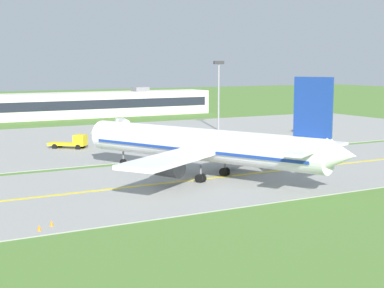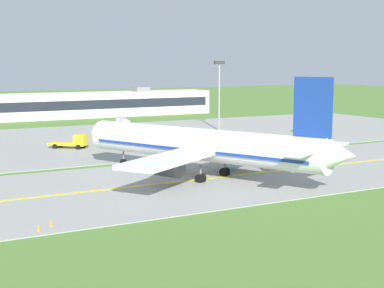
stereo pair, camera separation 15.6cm
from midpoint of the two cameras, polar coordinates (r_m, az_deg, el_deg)
ground_plane at (r=71.78m, az=1.26°, el=-3.49°), size 500.00×500.00×0.00m
taxiway_strip at (r=71.77m, az=1.26°, el=-3.45°), size 240.00×28.00×0.10m
apron_pad at (r=113.27m, az=-5.10°, el=0.68°), size 140.00×52.00×0.10m
taxiway_centreline at (r=71.76m, az=1.26°, el=-3.40°), size 220.00×0.60×0.01m
airplane_lead at (r=71.98m, az=1.02°, el=-0.12°), size 30.98×37.47×12.70m
service_truck_baggage at (r=123.31m, az=10.90°, el=1.85°), size 6.08×5.14×2.60m
service_truck_fuel at (r=124.82m, az=-6.82°, el=2.00°), size 3.05×6.24×2.65m
service_truck_catering at (r=99.23m, az=-11.55°, el=0.20°), size 6.15×5.77×2.59m
terminal_building at (r=159.64m, az=-9.29°, el=3.84°), size 64.11×10.19×7.70m
apron_light_mast at (r=123.21m, az=2.58°, el=5.61°), size 2.40×0.50×14.70m
traffic_cone_near_edge at (r=52.71m, az=-13.63°, el=-7.55°), size 0.44×0.44×0.60m
traffic_cone_mid_edge at (r=51.52m, az=-14.77°, el=-7.95°), size 0.44×0.44×0.60m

